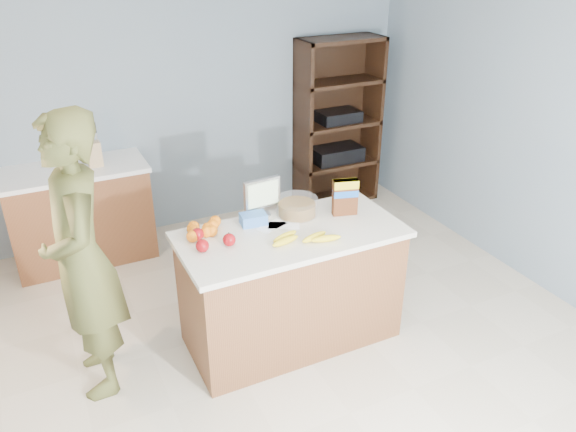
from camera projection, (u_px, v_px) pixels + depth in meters
name	position (u px, v px, depth m)	size (l,w,h in m)	color
floor	(309.00, 360.00, 4.02)	(4.50, 5.00, 0.02)	beige
walls	(314.00, 141.00, 3.28)	(4.52, 5.02, 2.51)	gray
counter_peninsula	(291.00, 291.00, 4.07)	(1.56, 0.76, 0.90)	brown
back_cabinet	(81.00, 214.00, 5.11)	(1.24, 0.62, 0.90)	brown
shelving_unit	(335.00, 125.00, 6.12)	(0.90, 0.40, 1.80)	black
person	(82.00, 260.00, 3.44)	(0.69, 0.45, 1.89)	#505125
knife_block	(94.00, 153.00, 4.90)	(0.12, 0.10, 0.31)	tan
envelopes	(278.00, 226.00, 3.93)	(0.33, 0.22, 0.00)	white
bananas	(303.00, 238.00, 3.73)	(0.48, 0.25, 0.05)	yellow
apples	(210.00, 240.00, 3.66)	(0.27, 0.25, 0.09)	maroon
oranges	(203.00, 229.00, 3.81)	(0.29, 0.22, 0.08)	orange
blue_carton	(253.00, 219.00, 3.94)	(0.18, 0.12, 0.08)	blue
salad_bowl	(297.00, 207.00, 4.07)	(0.30, 0.30, 0.13)	#267219
tv	(262.00, 195.00, 4.02)	(0.28, 0.12, 0.28)	silver
cereal_box	(345.00, 195.00, 4.03)	(0.19, 0.11, 0.27)	#592B14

